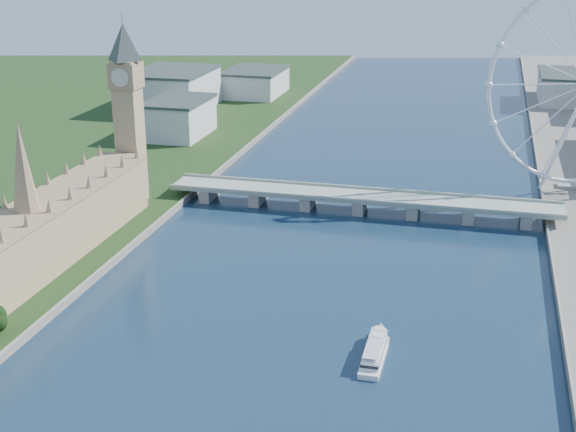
% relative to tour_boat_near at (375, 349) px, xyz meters
% --- Properties ---
extents(parliament_range, '(24.00, 200.00, 70.00)m').
position_rel_tour_boat_near_xyz_m(parliament_range, '(-158.97, 26.15, 18.48)').
color(parliament_range, tan).
rests_on(parliament_range, ground).
extents(big_ben, '(20.02, 20.02, 110.00)m').
position_rel_tour_boat_near_xyz_m(big_ben, '(-158.97, 134.15, 66.57)').
color(big_ben, tan).
rests_on(big_ben, ground).
extents(westminster_bridge, '(220.00, 22.00, 9.50)m').
position_rel_tour_boat_near_xyz_m(westminster_bridge, '(-30.97, 156.15, 6.63)').
color(westminster_bridge, gray).
rests_on(westminster_bridge, ground).
extents(city_skyline, '(505.00, 280.00, 32.00)m').
position_rel_tour_boat_near_xyz_m(city_skyline, '(8.25, 416.23, 16.96)').
color(city_skyline, beige).
rests_on(city_skyline, ground).
extents(tour_boat_near, '(6.92, 25.95, 5.67)m').
position_rel_tour_boat_near_xyz_m(tour_boat_near, '(0.00, 0.00, 0.00)').
color(tour_boat_near, silver).
rests_on(tour_boat_near, ground).
extents(tour_boat_far, '(8.16, 30.93, 6.83)m').
position_rel_tour_boat_near_xyz_m(tour_boat_far, '(0.98, -9.45, 0.00)').
color(tour_boat_far, silver).
rests_on(tour_boat_far, ground).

